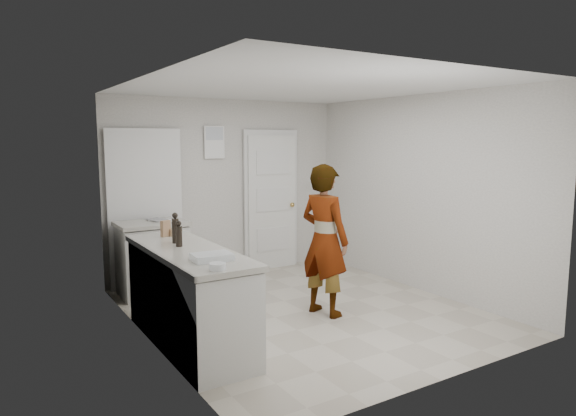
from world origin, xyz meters
TOP-DOWN VIEW (x-y plane):
  - ground at (0.00, 0.00)m, footprint 4.00×4.00m
  - room_shell at (-0.17, 1.95)m, footprint 4.00×4.00m
  - main_counter at (-1.45, -0.20)m, footprint 0.64×1.96m
  - side_counter at (-1.25, 1.55)m, footprint 0.84×0.61m
  - person at (0.14, -0.18)m, footprint 0.55×0.70m
  - cake_mix_box at (-1.42, 0.50)m, footprint 0.11×0.08m
  - spice_jar at (-1.36, 0.47)m, footprint 0.05×0.05m
  - oil_cruet_a at (-1.48, -0.06)m, footprint 0.06×0.06m
  - oil_cruet_b at (-1.45, 0.12)m, footprint 0.07×0.07m
  - baking_dish at (-1.44, -0.75)m, footprint 0.34×0.25m
  - egg_bowl at (-1.53, -1.07)m, footprint 0.13×0.13m
  - papers at (-1.10, 1.56)m, footprint 0.34×0.36m

SIDE VIEW (x-z plane):
  - ground at x=0.00m, z-range 0.00..0.00m
  - main_counter at x=-1.45m, z-range -0.04..0.89m
  - side_counter at x=-1.25m, z-range -0.03..0.89m
  - person at x=0.14m, z-range 0.00..1.68m
  - papers at x=-1.10m, z-range 0.93..0.93m
  - egg_bowl at x=-1.53m, z-range 0.92..0.98m
  - baking_dish at x=-1.44m, z-range 0.92..0.98m
  - spice_jar at x=-1.36m, z-range 0.93..1.00m
  - cake_mix_box at x=-1.42m, z-range 0.93..1.10m
  - room_shell at x=-0.17m, z-range -0.98..3.02m
  - oil_cruet_a at x=-1.48m, z-range 0.92..1.17m
  - oil_cruet_b at x=-1.45m, z-range 0.92..1.22m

